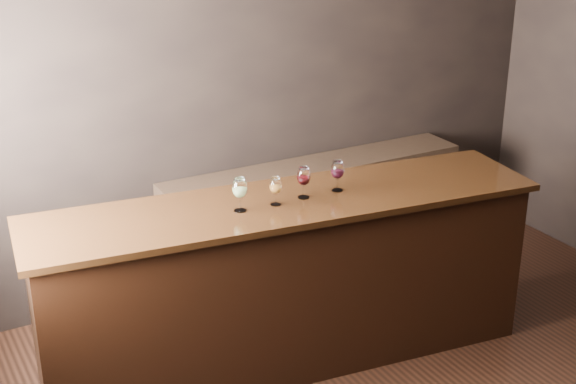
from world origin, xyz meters
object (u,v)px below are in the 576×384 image
bar_counter (287,284)px  glass_red_a (304,177)px  back_bar_shelf (315,217)px  glass_white (240,189)px  glass_red_b (338,171)px  glass_amber (275,186)px

bar_counter → glass_red_a: 0.72m
glass_red_a → back_bar_shelf: bearing=55.6°
glass_white → glass_red_a: bearing=-0.4°
back_bar_shelf → glass_white: (-1.13, -1.02, 0.81)m
bar_counter → glass_red_b: 0.80m
bar_counter → back_bar_shelf: size_ratio=1.24×
back_bar_shelf → glass_red_a: bearing=-124.4°
bar_counter → glass_amber: 0.71m
back_bar_shelf → glass_amber: glass_amber is taller
back_bar_shelf → glass_red_b: glass_red_b is taller
back_bar_shelf → glass_white: size_ratio=11.97×
glass_white → glass_red_b: 0.67m
glass_red_b → glass_white: bearing=179.6°
back_bar_shelf → glass_white: bearing=-137.9°
glass_white → glass_amber: 0.23m
glass_white → glass_red_a: glass_white is taller
back_bar_shelf → glass_red_a: size_ratio=12.41×
bar_counter → glass_red_a: size_ratio=15.44×
glass_red_b → bar_counter: bearing=177.0°
glass_white → glass_amber: glass_white is taller
back_bar_shelf → glass_red_a: (-0.70, -1.03, 0.81)m
bar_counter → glass_red_b: (0.35, -0.02, 0.71)m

